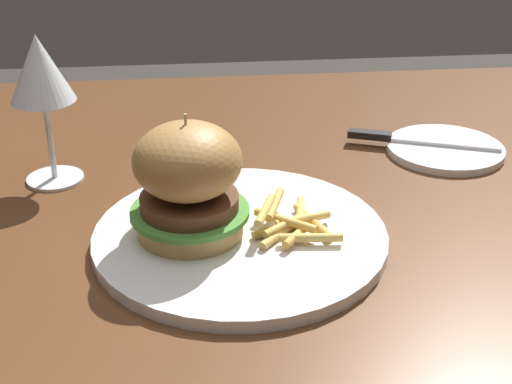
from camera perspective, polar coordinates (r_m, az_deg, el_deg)
name	(u,v)px	position (r m, az deg, el deg)	size (l,w,h in m)	color
dining_table	(296,259)	(0.90, 3.24, -5.40)	(1.16, 0.94, 0.74)	#56331C
main_plate	(240,237)	(0.76, -1.27, -3.59)	(0.31, 0.31, 0.01)	white
burger_sandwich	(188,180)	(0.73, -5.43, 0.93)	(0.12, 0.12, 0.13)	tan
fries_pile	(290,222)	(0.75, 2.76, -2.42)	(0.09, 0.11, 0.03)	#E0B251
wine_glass	(40,73)	(0.88, -16.87, 9.06)	(0.08, 0.08, 0.19)	silver
bread_plate	(445,149)	(1.00, 14.88, 3.36)	(0.16, 0.16, 0.01)	white
table_knife	(408,139)	(1.00, 12.09, 4.14)	(0.20, 0.09, 0.01)	silver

